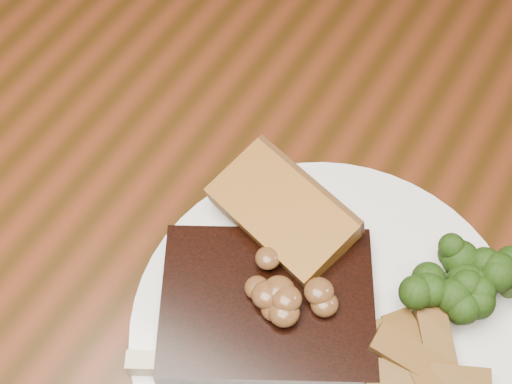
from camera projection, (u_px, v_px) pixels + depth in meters
dining_table at (257, 259)px, 0.66m from camera, size 1.60×0.90×0.75m
plate at (327, 332)px, 0.52m from camera, size 0.35×0.35×0.01m
steak at (267, 305)px, 0.52m from camera, size 0.19×0.18×0.02m
steak_bone at (228, 367)px, 0.50m from camera, size 0.13×0.08×0.02m
mushroom_pile at (279, 295)px, 0.49m from camera, size 0.07×0.07×0.03m
garlic_bread at (281, 225)px, 0.55m from camera, size 0.12×0.08×0.02m
potato_wedges at (417, 351)px, 0.50m from camera, size 0.11×0.11×0.02m
broccoli_cluster at (467, 291)px, 0.51m from camera, size 0.07×0.07×0.04m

